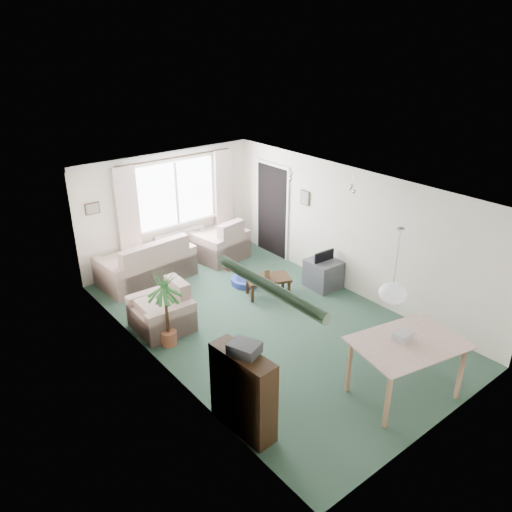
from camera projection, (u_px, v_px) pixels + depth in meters
ground at (267, 322)px, 8.63m from camera, size 6.50×6.50×0.00m
window at (176, 193)px, 10.42m from camera, size 1.80×0.03×1.30m
curtain_rod at (175, 157)px, 10.04m from camera, size 2.60×0.03×0.03m
curtain_left at (128, 217)px, 9.79m from camera, size 0.45×0.08×2.00m
curtain_right at (224, 195)px, 11.10m from camera, size 0.45×0.08×2.00m
radiator at (180, 242)px, 10.84m from camera, size 1.20×0.10×0.55m
doorway at (272, 211)px, 10.91m from camera, size 0.03×0.95×2.00m
pendant_lamp at (393, 293)px, 6.50m from camera, size 0.36×0.36×0.36m
tinsel_garland at (269, 287)px, 4.96m from camera, size 1.60×1.60×0.12m
bauble_cluster_a at (291, 174)px, 9.09m from camera, size 0.20×0.20×0.20m
bauble_cluster_b at (352, 185)px, 8.41m from camera, size 0.20×0.20×0.20m
wall_picture_back at (92, 208)px, 9.37m from camera, size 0.28×0.03×0.22m
wall_picture_right at (305, 198)px, 9.97m from camera, size 0.03×0.24×0.30m
sofa at (146, 259)px, 9.91m from camera, size 1.90×1.11×0.92m
armchair_corner at (218, 238)px, 10.88m from camera, size 1.18×1.14×0.92m
armchair_left at (161, 307)px, 8.29m from camera, size 0.89×0.94×0.81m
coffee_table at (268, 286)px, 9.44m from camera, size 0.93×0.73×0.37m
photo_frame at (267, 274)px, 9.33m from camera, size 0.12×0.02×0.16m
bookshelf at (243, 392)px, 6.11m from camera, size 0.38×0.94×1.12m
hifi_box at (244, 348)px, 5.87m from camera, size 0.39×0.43×0.14m
houseplant at (166, 309)px, 7.76m from camera, size 0.72×0.72×1.28m
dining_table at (404, 369)px, 6.75m from camera, size 1.50×1.16×0.84m
gift_box at (403, 336)px, 6.61m from camera, size 0.25×0.19×0.12m
tv_cube at (323, 274)px, 9.71m from camera, size 0.58×0.63×0.55m
pet_bed at (246, 281)px, 9.92m from camera, size 0.70×0.70×0.12m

